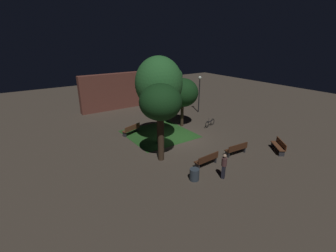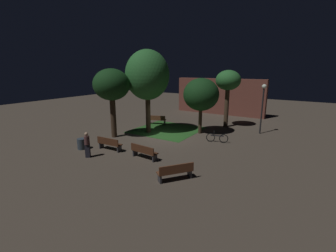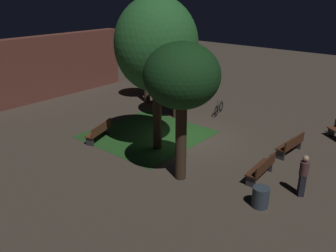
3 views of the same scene
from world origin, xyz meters
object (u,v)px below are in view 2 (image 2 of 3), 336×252
at_px(tree_right_canopy, 201,95).
at_px(pedestrian, 87,144).
at_px(bench_by_lamp, 144,151).
at_px(bench_lawn_edge, 157,119).
at_px(tree_lawn_side, 112,86).
at_px(lamp_post_path_center, 263,100).
at_px(trash_bin, 82,144).
at_px(bench_corner, 176,171).
at_px(bench_near_trees, 109,143).
at_px(tree_near_wall, 228,82).
at_px(tree_back_left, 147,75).
at_px(bicycle, 217,138).

xyz_separation_m(tree_right_canopy, pedestrian, (-3.54, -8.79, -2.42)).
relative_size(bench_by_lamp, bench_lawn_edge, 0.99).
bearing_deg(tree_right_canopy, bench_lawn_edge, 171.15).
distance_m(tree_lawn_side, lamp_post_path_center, 12.20).
bearing_deg(lamp_post_path_center, trash_bin, -132.02).
distance_m(bench_corner, pedestrian, 6.16).
height_order(tree_lawn_side, tree_right_canopy, tree_lawn_side).
height_order(bench_near_trees, bench_corner, same).
bearing_deg(bench_lawn_edge, tree_near_wall, 22.59).
height_order(bench_by_lamp, tree_near_wall, tree_near_wall).
relative_size(bench_by_lamp, lamp_post_path_center, 0.44).
height_order(bench_lawn_edge, tree_near_wall, tree_near_wall).
relative_size(bench_lawn_edge, tree_right_canopy, 0.40).
bearing_deg(tree_right_canopy, bench_by_lamp, -93.68).
height_order(tree_lawn_side, pedestrian, tree_lawn_side).
distance_m(bench_by_lamp, trash_bin, 4.76).
relative_size(tree_lawn_side, tree_near_wall, 1.03).
xyz_separation_m(bench_by_lamp, lamp_post_path_center, (4.82, 9.73, 2.36)).
bearing_deg(bench_corner, tree_lawn_side, 153.88).
height_order(bench_corner, lamp_post_path_center, lamp_post_path_center).
bearing_deg(pedestrian, trash_bin, 153.11).
distance_m(tree_back_left, lamp_post_path_center, 9.67).
relative_size(lamp_post_path_center, pedestrian, 2.57).
relative_size(bicycle, pedestrian, 0.98).
distance_m(tree_near_wall, pedestrian, 13.41).
relative_size(trash_bin, pedestrian, 0.46).
bearing_deg(tree_back_left, pedestrian, -87.05).
height_order(trash_bin, bicycle, bicycle).
bearing_deg(tree_lawn_side, bench_near_trees, -51.09).
distance_m(tree_right_canopy, pedestrian, 9.78).
bearing_deg(trash_bin, tree_lawn_side, 94.17).
distance_m(bench_near_trees, lamp_post_path_center, 12.65).
relative_size(bench_lawn_edge, tree_near_wall, 0.35).
bearing_deg(lamp_post_path_center, pedestrian, -124.81).
xyz_separation_m(bench_corner, trash_bin, (-7.76, 0.60, -0.11)).
xyz_separation_m(lamp_post_path_center, trash_bin, (-9.51, -10.55, -2.47)).
distance_m(tree_right_canopy, tree_near_wall, 3.63).
height_order(bench_by_lamp, bench_corner, same).
relative_size(tree_back_left, bicycle, 4.34).
bearing_deg(trash_bin, tree_back_left, 77.94).
bearing_deg(bench_corner, lamp_post_path_center, 81.08).
bearing_deg(lamp_post_path_center, tree_right_canopy, -149.43).
bearing_deg(bench_corner, trash_bin, 175.56).
height_order(tree_back_left, pedestrian, tree_back_left).
relative_size(tree_near_wall, bicycle, 3.30).
bearing_deg(bench_near_trees, bench_lawn_edge, 101.66).
relative_size(bench_corner, bicycle, 1.09).
bearing_deg(bench_by_lamp, tree_back_left, 124.04).
bearing_deg(bench_lawn_edge, lamp_post_path_center, 10.84).
bearing_deg(trash_bin, pedestrian, -26.89).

